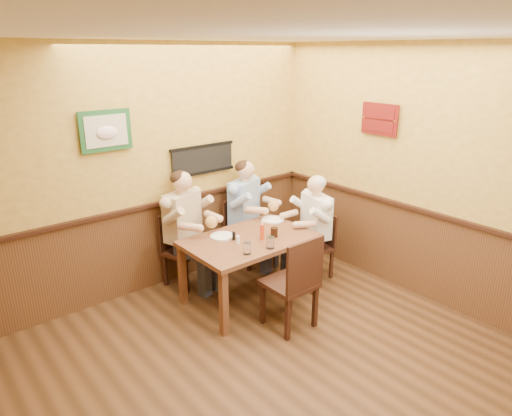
% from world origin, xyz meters
% --- Properties ---
extents(room, '(5.02, 5.03, 2.81)m').
position_xyz_m(room, '(0.14, 0.17, 1.69)').
color(room, '#372110').
rests_on(room, ground).
extents(dining_table, '(1.40, 0.90, 0.75)m').
position_xyz_m(dining_table, '(0.91, 1.50, 0.66)').
color(dining_table, brown).
rests_on(dining_table, ground).
extents(chair_back_left, '(0.51, 0.51, 0.89)m').
position_xyz_m(chair_back_left, '(0.52, 2.28, 0.44)').
color(chair_back_left, '#341A10').
rests_on(chair_back_left, ground).
extents(chair_back_right, '(0.52, 0.52, 0.88)m').
position_xyz_m(chair_back_right, '(1.43, 2.26, 0.44)').
color(chair_back_right, '#341A10').
rests_on(chair_back_right, ground).
extents(chair_right_end, '(0.46, 0.46, 0.82)m').
position_xyz_m(chair_right_end, '(1.89, 1.43, 0.41)').
color(chair_right_end, '#341A10').
rests_on(chair_right_end, ground).
extents(chair_near_side, '(0.47, 0.47, 1.01)m').
position_xyz_m(chair_near_side, '(0.88, 0.83, 0.51)').
color(chair_near_side, '#341A10').
rests_on(chair_near_side, ground).
extents(diner_tan_shirt, '(0.74, 0.74, 1.27)m').
position_xyz_m(diner_tan_shirt, '(0.52, 2.28, 0.63)').
color(diner_tan_shirt, '#D2B690').
rests_on(diner_tan_shirt, ground).
extents(diner_blue_polo, '(0.75, 0.75, 1.26)m').
position_xyz_m(diner_blue_polo, '(1.43, 2.26, 0.63)').
color(diner_blue_polo, '#91AEDA').
rests_on(diner_blue_polo, ground).
extents(diner_white_elder, '(0.66, 0.66, 1.17)m').
position_xyz_m(diner_white_elder, '(1.89, 1.43, 0.58)').
color(diner_white_elder, white).
rests_on(diner_white_elder, ground).
extents(water_glass_left, '(0.10, 0.10, 0.12)m').
position_xyz_m(water_glass_left, '(0.63, 1.20, 0.81)').
color(water_glass_left, white).
rests_on(water_glass_left, dining_table).
extents(water_glass_mid, '(0.10, 0.10, 0.12)m').
position_xyz_m(water_glass_mid, '(0.90, 1.15, 0.81)').
color(water_glass_mid, silver).
rests_on(water_glass_mid, dining_table).
extents(cola_tumbler, '(0.09, 0.09, 0.11)m').
position_xyz_m(cola_tumbler, '(1.14, 1.36, 0.80)').
color(cola_tumbler, black).
rests_on(cola_tumbler, dining_table).
extents(hot_sauce_bottle, '(0.06, 0.06, 0.19)m').
position_xyz_m(hot_sauce_bottle, '(0.99, 1.38, 0.85)').
color(hot_sauce_bottle, red).
rests_on(hot_sauce_bottle, dining_table).
extents(salt_shaker, '(0.05, 0.05, 0.09)m').
position_xyz_m(salt_shaker, '(0.71, 1.45, 0.80)').
color(salt_shaker, white).
rests_on(salt_shaker, dining_table).
extents(pepper_shaker, '(0.04, 0.04, 0.09)m').
position_xyz_m(pepper_shaker, '(0.74, 1.57, 0.80)').
color(pepper_shaker, black).
rests_on(pepper_shaker, dining_table).
extents(plate_far_left, '(0.32, 0.32, 0.02)m').
position_xyz_m(plate_far_left, '(0.69, 1.72, 0.76)').
color(plate_far_left, silver).
rests_on(plate_far_left, dining_table).
extents(plate_far_right, '(0.32, 0.32, 0.02)m').
position_xyz_m(plate_far_right, '(1.47, 1.75, 0.76)').
color(plate_far_right, white).
rests_on(plate_far_right, dining_table).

